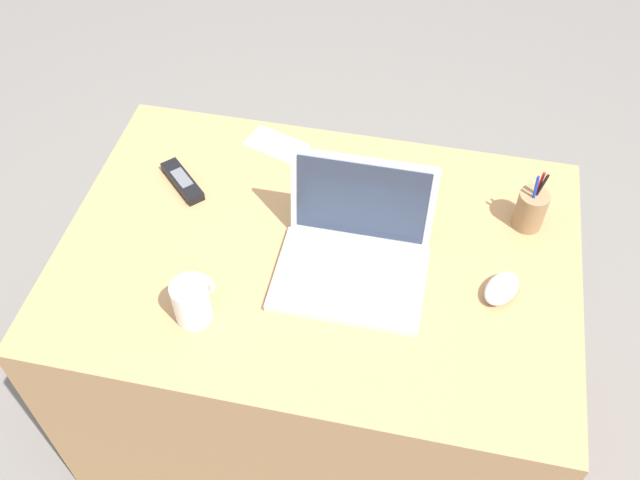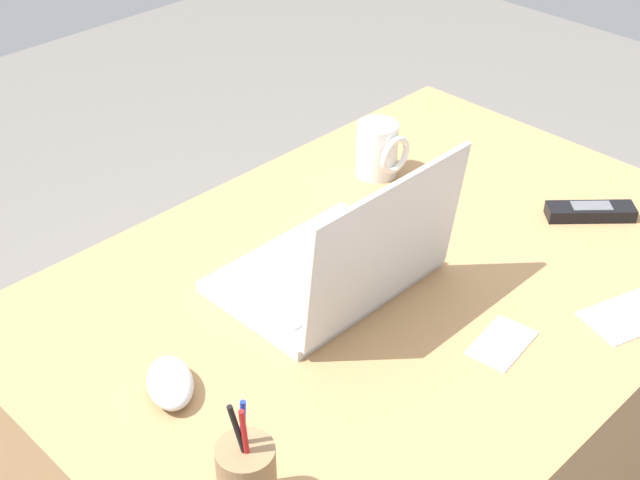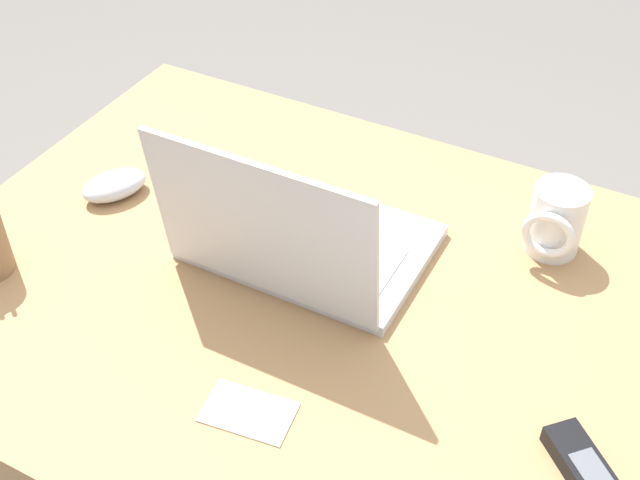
# 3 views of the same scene
# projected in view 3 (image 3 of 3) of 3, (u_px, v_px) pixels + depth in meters

# --- Properties ---
(desk) EXTENTS (1.22, 0.84, 0.75)m
(desk) POSITION_uv_depth(u_px,v_px,m) (339.00, 454.00, 1.40)
(desk) COLOR #A87C4F
(desk) RESTS_ON ground
(laptop) EXTENTS (0.34, 0.27, 0.25)m
(laptop) POSITION_uv_depth(u_px,v_px,m) (297.00, 238.00, 1.18)
(laptop) COLOR silver
(laptop) RESTS_ON desk
(computer_mouse) EXTENTS (0.11, 0.12, 0.04)m
(computer_mouse) POSITION_uv_depth(u_px,v_px,m) (114.00, 185.00, 1.32)
(computer_mouse) COLOR silver
(computer_mouse) RESTS_ON desk
(coffee_mug_white) EXTENTS (0.08, 0.09, 0.11)m
(coffee_mug_white) POSITION_uv_depth(u_px,v_px,m) (555.00, 221.00, 1.20)
(coffee_mug_white) COLOR white
(coffee_mug_white) RESTS_ON desk
(paper_note_near_laptop) EXTENTS (0.12, 0.08, 0.00)m
(paper_note_near_laptop) POSITION_uv_depth(u_px,v_px,m) (248.00, 412.00, 1.01)
(paper_note_near_laptop) COLOR white
(paper_note_near_laptop) RESTS_ON desk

